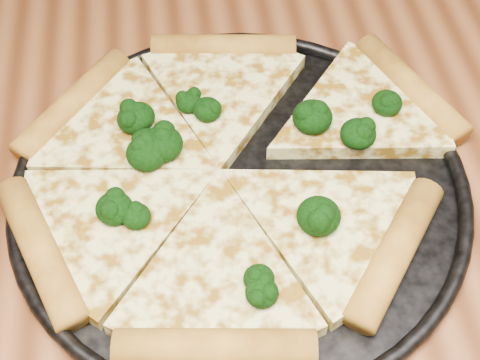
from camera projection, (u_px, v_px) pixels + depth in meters
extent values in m
cube|color=brown|center=(305.00, 297.00, 0.50)|extent=(1.20, 0.90, 0.04)
cylinder|color=black|center=(240.00, 190.00, 0.54)|extent=(0.36, 0.36, 0.01)
torus|color=black|center=(240.00, 185.00, 0.53)|extent=(0.37, 0.37, 0.01)
cylinder|color=gold|center=(411.00, 87.00, 0.59)|extent=(0.08, 0.13, 0.03)
cylinder|color=gold|center=(224.00, 47.00, 0.62)|extent=(0.14, 0.04, 0.03)
cylinder|color=gold|center=(73.00, 104.00, 0.58)|extent=(0.10, 0.12, 0.03)
cylinder|color=gold|center=(41.00, 251.00, 0.49)|extent=(0.08, 0.13, 0.03)
cylinder|color=gold|center=(215.00, 348.00, 0.44)|extent=(0.14, 0.04, 0.03)
cylinder|color=gold|center=(395.00, 252.00, 0.48)|extent=(0.10, 0.12, 0.03)
ellipsoid|color=black|center=(147.00, 142.00, 0.54)|extent=(0.03, 0.03, 0.02)
ellipsoid|color=black|center=(259.00, 279.00, 0.46)|extent=(0.02, 0.02, 0.02)
ellipsoid|color=black|center=(162.00, 144.00, 0.53)|extent=(0.03, 0.03, 0.03)
ellipsoid|color=black|center=(358.00, 134.00, 0.54)|extent=(0.03, 0.03, 0.02)
ellipsoid|color=black|center=(138.00, 117.00, 0.55)|extent=(0.03, 0.03, 0.02)
ellipsoid|color=black|center=(312.00, 117.00, 0.55)|extent=(0.03, 0.03, 0.03)
ellipsoid|color=black|center=(146.00, 153.00, 0.53)|extent=(0.03, 0.03, 0.02)
ellipsoid|color=black|center=(134.00, 119.00, 0.55)|extent=(0.03, 0.03, 0.02)
ellipsoid|color=black|center=(387.00, 103.00, 0.56)|extent=(0.03, 0.03, 0.02)
ellipsoid|color=black|center=(136.00, 216.00, 0.49)|extent=(0.02, 0.02, 0.02)
ellipsoid|color=black|center=(189.00, 102.00, 0.57)|extent=(0.02, 0.02, 0.02)
ellipsoid|color=black|center=(319.00, 216.00, 0.49)|extent=(0.03, 0.03, 0.02)
ellipsoid|color=black|center=(262.00, 293.00, 0.45)|extent=(0.02, 0.02, 0.02)
ellipsoid|color=black|center=(114.00, 208.00, 0.50)|extent=(0.03, 0.03, 0.02)
ellipsoid|color=black|center=(207.00, 109.00, 0.56)|extent=(0.02, 0.02, 0.02)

